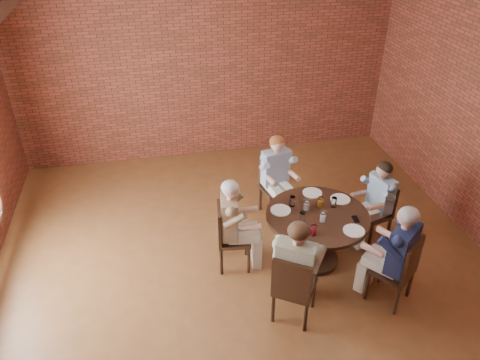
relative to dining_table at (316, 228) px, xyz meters
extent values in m
plane|color=brown|center=(-0.90, -0.22, -0.53)|extent=(7.00, 7.00, 0.00)
plane|color=white|center=(-0.90, -0.22, 2.87)|extent=(7.00, 7.00, 0.00)
plane|color=brown|center=(-0.90, 3.28, 1.17)|extent=(7.00, 0.00, 7.00)
cylinder|color=#311B10|center=(0.00, 0.00, -0.50)|extent=(0.65, 0.65, 0.06)
cylinder|color=#311B10|center=(0.00, 0.00, -0.18)|extent=(0.19, 0.19, 0.64)
cylinder|color=#311D12|center=(0.00, 0.00, 0.20)|extent=(1.31, 1.31, 0.05)
cube|color=#311B10|center=(0.94, 0.26, -0.10)|extent=(0.47, 0.47, 0.04)
cube|color=#311B10|center=(1.10, 0.30, 0.14)|extent=(0.14, 0.38, 0.43)
cylinder|color=#311B10|center=(0.74, 0.37, -0.32)|extent=(0.04, 0.04, 0.41)
cylinder|color=#311B10|center=(0.83, 0.06, -0.32)|extent=(0.04, 0.04, 0.41)
cylinder|color=#311B10|center=(1.05, 0.45, -0.32)|extent=(0.04, 0.04, 0.41)
cylinder|color=#311B10|center=(1.13, 0.14, -0.32)|extent=(0.04, 0.04, 0.41)
cube|color=#311B10|center=(-0.22, 1.13, -0.10)|extent=(0.47, 0.47, 0.04)
cube|color=#311B10|center=(-0.25, 1.31, 0.15)|extent=(0.41, 0.12, 0.46)
cylinder|color=#311B10|center=(-0.35, 0.92, -0.32)|extent=(0.04, 0.04, 0.41)
cylinder|color=#311B10|center=(-0.01, 0.99, -0.32)|extent=(0.04, 0.04, 0.41)
cylinder|color=#311B10|center=(-0.42, 1.26, -0.32)|extent=(0.04, 0.04, 0.41)
cylinder|color=#311B10|center=(-0.08, 1.33, -0.32)|extent=(0.04, 0.04, 0.41)
cube|color=#311B10|center=(-1.05, 0.13, -0.10)|extent=(0.46, 0.46, 0.04)
cube|color=#311B10|center=(-1.23, 0.16, 0.15)|extent=(0.09, 0.41, 0.47)
cylinder|color=#311B10|center=(-0.90, -0.06, -0.32)|extent=(0.04, 0.04, 0.41)
cylinder|color=#311B10|center=(-0.86, 0.28, -0.32)|extent=(0.04, 0.04, 0.41)
cylinder|color=#311B10|center=(-1.25, -0.02, -0.32)|extent=(0.04, 0.04, 0.41)
cylinder|color=#311B10|center=(-1.20, 0.33, -0.32)|extent=(0.04, 0.04, 0.41)
cube|color=#311B10|center=(-0.55, -0.85, -0.10)|extent=(0.60, 0.60, 0.04)
cube|color=#311B10|center=(-0.65, -1.01, 0.17)|extent=(0.39, 0.27, 0.50)
cylinder|color=#311B10|center=(-0.29, -0.79, -0.32)|extent=(0.04, 0.04, 0.41)
cylinder|color=#311B10|center=(-0.60, -0.59, -0.32)|extent=(0.04, 0.04, 0.41)
cylinder|color=#311B10|center=(-0.49, -1.11, -0.32)|extent=(0.04, 0.04, 0.41)
cylinder|color=#311B10|center=(-0.81, -0.90, -0.32)|extent=(0.04, 0.04, 0.41)
cube|color=#311B10|center=(0.65, -0.83, -0.10)|extent=(0.61, 0.61, 0.04)
cube|color=#311B10|center=(0.77, -0.98, 0.17)|extent=(0.37, 0.30, 0.49)
cylinder|color=#311B10|center=(0.68, -0.57, -0.32)|extent=(0.04, 0.04, 0.41)
cylinder|color=#311B10|center=(0.39, -0.79, -0.32)|extent=(0.04, 0.04, 0.41)
cylinder|color=#311B10|center=(0.91, -0.86, -0.32)|extent=(0.04, 0.04, 0.41)
cylinder|color=#311B10|center=(0.62, -1.09, -0.32)|extent=(0.04, 0.04, 0.41)
cylinder|color=white|center=(0.40, 0.25, 0.23)|extent=(0.26, 0.26, 0.01)
cylinder|color=white|center=(0.09, 0.47, 0.23)|extent=(0.26, 0.26, 0.01)
cylinder|color=white|center=(-0.44, 0.17, 0.23)|extent=(0.26, 0.26, 0.01)
cylinder|color=white|center=(0.31, -0.41, 0.23)|extent=(0.26, 0.26, 0.01)
cylinder|color=white|center=(0.25, 0.12, 0.29)|extent=(0.07, 0.07, 0.14)
cylinder|color=white|center=(0.09, 0.16, 0.29)|extent=(0.07, 0.07, 0.14)
cylinder|color=white|center=(-0.26, 0.25, 0.29)|extent=(0.07, 0.07, 0.14)
cylinder|color=white|center=(-0.11, 0.13, 0.29)|extent=(0.07, 0.07, 0.14)
cylinder|color=white|center=(-0.25, -0.11, 0.29)|extent=(0.07, 0.07, 0.14)
cylinder|color=white|center=(-0.19, -0.38, 0.29)|extent=(0.07, 0.07, 0.14)
cylinder|color=white|center=(0.01, -0.15, 0.29)|extent=(0.07, 0.07, 0.14)
cube|color=black|center=(0.42, -0.19, 0.23)|extent=(0.08, 0.14, 0.01)
camera|label=1|loc=(-1.93, -4.45, 3.72)|focal=35.00mm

